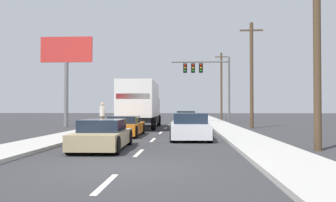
# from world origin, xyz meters

# --- Properties ---
(ground_plane) EXTENTS (140.00, 140.00, 0.00)m
(ground_plane) POSITION_xyz_m (0.00, 25.00, 0.00)
(ground_plane) COLOR #333335
(sidewalk_right) EXTENTS (2.20, 80.00, 0.14)m
(sidewalk_right) POSITION_xyz_m (4.65, 20.00, 0.07)
(sidewalk_right) COLOR #B2AFA8
(sidewalk_right) RESTS_ON ground_plane
(sidewalk_left) EXTENTS (2.20, 80.00, 0.14)m
(sidewalk_left) POSITION_xyz_m (-4.65, 20.00, 0.07)
(sidewalk_left) COLOR #B2AFA8
(sidewalk_left) RESTS_ON ground_plane
(lane_markings) EXTENTS (0.14, 57.00, 0.01)m
(lane_markings) POSITION_xyz_m (0.00, 20.59, 0.00)
(lane_markings) COLOR silver
(lane_markings) RESTS_ON ground_plane
(box_truck) EXTENTS (2.82, 9.12, 3.51)m
(box_truck) POSITION_xyz_m (-1.92, 17.70, 2.03)
(box_truck) COLOR white
(box_truck) RESTS_ON ground_plane
(car_orange) EXTENTS (1.88, 4.47, 1.14)m
(car_orange) POSITION_xyz_m (-1.84, 10.49, 0.53)
(car_orange) COLOR orange
(car_orange) RESTS_ON ground_plane
(car_tan) EXTENTS (1.94, 4.32, 1.15)m
(car_tan) POSITION_xyz_m (-1.55, 4.13, 0.53)
(car_tan) COLOR tan
(car_tan) RESTS_ON ground_plane
(car_yellow) EXTENTS (1.99, 4.26, 1.30)m
(car_yellow) POSITION_xyz_m (1.58, 23.05, 0.58)
(car_yellow) COLOR yellow
(car_yellow) RESTS_ON ground_plane
(car_maroon) EXTENTS (1.95, 4.22, 1.20)m
(car_maroon) POSITION_xyz_m (1.60, 16.51, 0.55)
(car_maroon) COLOR maroon
(car_maroon) RESTS_ON ground_plane
(car_white) EXTENTS (2.07, 4.38, 1.33)m
(car_white) POSITION_xyz_m (1.85, 8.53, 0.61)
(car_white) COLOR white
(car_white) RESTS_ON ground_plane
(traffic_signal_mast) EXTENTS (6.10, 0.69, 6.93)m
(traffic_signal_mast) POSITION_xyz_m (3.33, 27.28, 5.26)
(traffic_signal_mast) COLOR #595B56
(traffic_signal_mast) RESTS_ON ground_plane
(utility_pole_near) EXTENTS (1.80, 0.28, 9.52)m
(utility_pole_near) POSITION_xyz_m (6.58, 4.09, 4.90)
(utility_pole_near) COLOR brown
(utility_pole_near) RESTS_ON ground_plane
(utility_pole_mid) EXTENTS (1.80, 0.28, 8.32)m
(utility_pole_mid) POSITION_xyz_m (6.77, 18.46, 4.30)
(utility_pole_mid) COLOR brown
(utility_pole_mid) RESTS_ON ground_plane
(utility_pole_far) EXTENTS (1.80, 0.28, 9.46)m
(utility_pole_far) POSITION_xyz_m (6.55, 40.56, 4.87)
(utility_pole_far) COLOR brown
(utility_pole_far) RESTS_ON ground_plane
(roadside_billboard) EXTENTS (4.42, 0.36, 7.61)m
(roadside_billboard) POSITION_xyz_m (-8.52, 19.64, 5.51)
(roadside_billboard) COLOR slate
(roadside_billboard) RESTS_ON ground_plane
(pedestrian_near_corner) EXTENTS (0.38, 0.38, 1.85)m
(pedestrian_near_corner) POSITION_xyz_m (-4.37, 15.41, 1.07)
(pedestrian_near_corner) COLOR brown
(pedestrian_near_corner) RESTS_ON sidewalk_left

